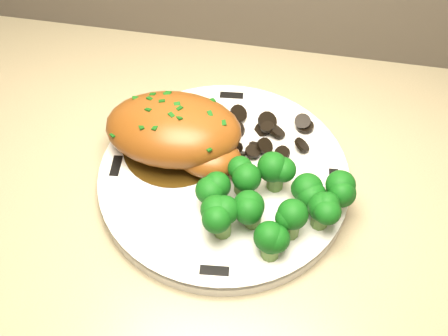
# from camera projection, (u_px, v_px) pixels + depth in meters

# --- Properties ---
(plate) EXTENTS (0.31, 0.31, 0.02)m
(plate) POSITION_uv_depth(u_px,v_px,m) (224.00, 178.00, 0.68)
(plate) COLOR silver
(plate) RESTS_ON counter
(rim_accent_0) EXTENTS (0.01, 0.03, 0.00)m
(rim_accent_0) POSITION_uv_depth(u_px,v_px,m) (334.00, 180.00, 0.66)
(rim_accent_0) COLOR black
(rim_accent_0) RESTS_ON plate
(rim_accent_1) EXTENTS (0.03, 0.01, 0.00)m
(rim_accent_1) POSITION_uv_depth(u_px,v_px,m) (232.00, 96.00, 0.75)
(rim_accent_1) COLOR black
(rim_accent_1) RESTS_ON plate
(rim_accent_2) EXTENTS (0.01, 0.03, 0.00)m
(rim_accent_2) POSITION_uv_depth(u_px,v_px,m) (116.00, 166.00, 0.68)
(rim_accent_2) COLOR black
(rim_accent_2) RESTS_ON plate
(rim_accent_3) EXTENTS (0.03, 0.01, 0.00)m
(rim_accent_3) POSITION_uv_depth(u_px,v_px,m) (214.00, 271.00, 0.59)
(rim_accent_3) COLOR black
(rim_accent_3) RESTS_ON plate
(gravy_pool) EXTENTS (0.13, 0.13, 0.00)m
(gravy_pool) POSITION_uv_depth(u_px,v_px,m) (175.00, 146.00, 0.69)
(gravy_pool) COLOR #362409
(gravy_pool) RESTS_ON plate
(chicken_breast) EXTENTS (0.17, 0.12, 0.06)m
(chicken_breast) POSITION_uv_depth(u_px,v_px,m) (178.00, 132.00, 0.67)
(chicken_breast) COLOR brown
(chicken_breast) RESTS_ON plate
(mushroom_pile) EXTENTS (0.10, 0.07, 0.03)m
(mushroom_pile) POSITION_uv_depth(u_px,v_px,m) (266.00, 138.00, 0.70)
(mushroom_pile) COLOR black
(mushroom_pile) RESTS_ON plate
(broccoli_florets) EXTENTS (0.16, 0.12, 0.05)m
(broccoli_florets) POSITION_uv_depth(u_px,v_px,m) (274.00, 202.00, 0.61)
(broccoli_florets) COLOR #537A33
(broccoli_florets) RESTS_ON plate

